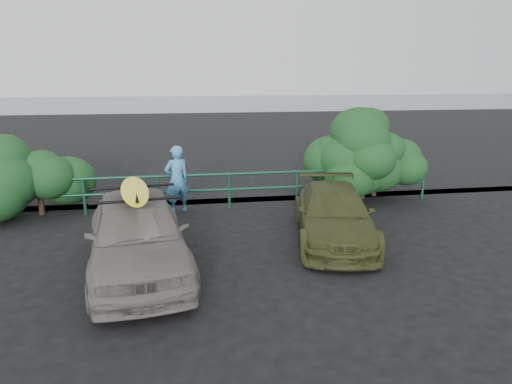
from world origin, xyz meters
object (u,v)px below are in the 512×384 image
guardrail (194,192)px  surfboard (135,190)px  sedan (138,234)px  olive_vehicle (334,214)px  man (177,180)px

guardrail → surfboard: bearing=-106.3°
sedan → olive_vehicle: (4.33, 1.14, -0.17)m
guardrail → olive_vehicle: size_ratio=3.35×
olive_vehicle → surfboard: bearing=-152.9°
sedan → surfboard: size_ratio=1.87×
sedan → man: (0.73, 3.88, 0.17)m
guardrail → sedan: 4.29m
sedan → olive_vehicle: bearing=6.9°
sedan → surfboard: bearing=-97.8°
olive_vehicle → man: (-3.59, 2.74, 0.34)m
man → sedan: bearing=56.8°
olive_vehicle → man: size_ratio=2.21×
surfboard → guardrail: bearing=65.9°
sedan → olive_vehicle: 4.48m
olive_vehicle → surfboard: 4.59m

